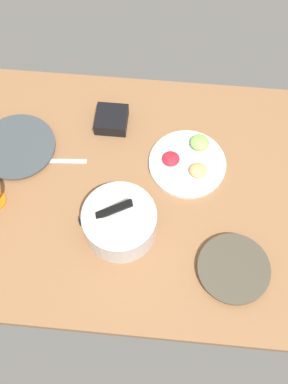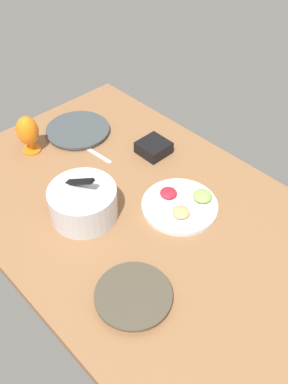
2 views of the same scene
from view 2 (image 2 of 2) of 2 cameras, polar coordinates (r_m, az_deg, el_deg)
name	(u,v)px [view 2 (image 2 of 2)]	position (r cm, az deg, el deg)	size (l,w,h in cm)	color
ground_plane	(138,212)	(160.15, -0.86, -2.76)	(160.00, 104.00, 4.00)	#8C603D
dinner_plate_left	(133,297)	(133.26, -1.47, -14.16)	(24.44, 24.44, 3.17)	beige
dinner_plate_right	(78,130)	(197.21, -9.06, 8.35)	(29.48, 29.48, 2.28)	silver
mixing_bowl	(83,202)	(153.22, -8.36, -1.33)	(26.09, 25.10, 18.98)	silver
fruit_platter	(181,205)	(158.80, 5.12, -1.73)	(29.19, 29.19, 5.13)	silver
hurricane_glass_orange	(28,132)	(185.29, -15.68, 7.97)	(9.39, 9.39, 17.63)	orange
square_bowl_black	(154,147)	(181.99, 1.33, 6.19)	(12.36, 12.36, 5.34)	black
fork_by_right_plate	(96,154)	(183.83, -6.59, 5.26)	(18.00, 1.80, 0.60)	silver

